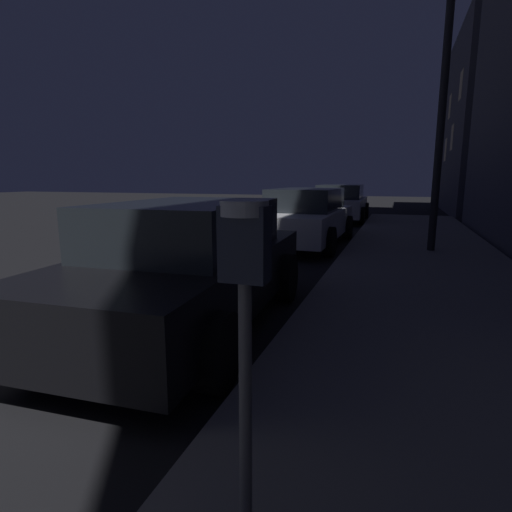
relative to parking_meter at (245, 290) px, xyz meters
name	(u,v)px	position (x,y,z in m)	size (l,w,h in m)	color
parking_meter	(245,290)	(0.00, 0.00, 0.00)	(0.19, 0.19, 1.46)	#59595B
car_black	(188,265)	(-1.66, 2.58, -0.53)	(2.11, 4.25, 1.43)	black
car_white	(305,217)	(-1.66, 8.81, -0.53)	(2.06, 4.55, 1.43)	silver
car_silver	(340,203)	(-1.66, 15.32, -0.54)	(2.18, 4.60, 1.43)	#B7B7BF
street_lamp	(445,74)	(1.29, 8.08, 2.51)	(0.44, 0.44, 5.45)	black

